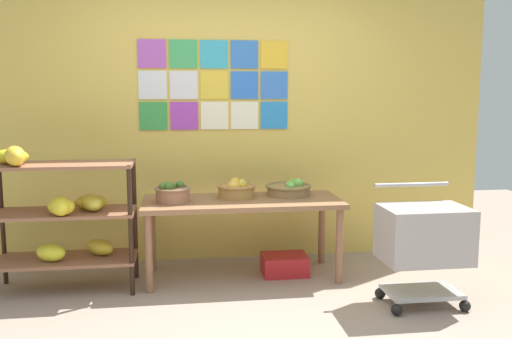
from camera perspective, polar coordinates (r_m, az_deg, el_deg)
ground at (r=3.56m, az=-0.35°, el=-17.16°), size 9.41×9.41×0.00m
back_wall_with_art at (r=4.95m, az=-3.08°, el=7.43°), size 4.82×0.07×2.93m
banana_shelf_unit at (r=4.41m, az=-19.57°, el=-3.94°), size 1.06×0.52×1.14m
display_table at (r=4.49m, az=-1.44°, el=-4.09°), size 1.61×0.67×0.65m
fruit_basket_centre at (r=4.39m, az=-8.73°, el=-2.39°), size 0.29×0.29×0.17m
fruit_basket_back_left at (r=4.52m, az=-2.08°, el=-2.05°), size 0.32×0.32×0.17m
fruit_basket_left at (r=4.66m, az=3.51°, el=-1.96°), size 0.39×0.39×0.14m
produce_crate_under_table at (r=4.67m, az=2.99°, el=-9.87°), size 0.37×0.28×0.17m
shopping_cart at (r=4.08m, az=17.10°, el=-6.83°), size 0.60×0.46×0.85m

